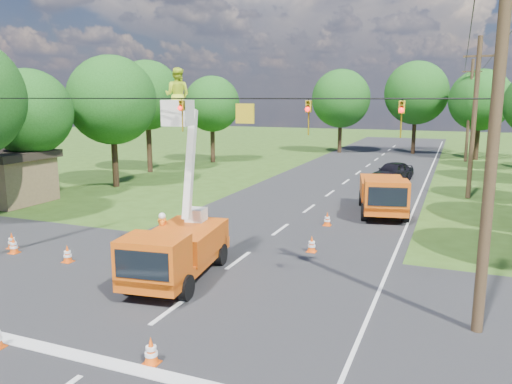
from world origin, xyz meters
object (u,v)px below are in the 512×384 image
at_px(traffic_cone_5, 14,245).
at_px(traffic_cone_4, 67,254).
at_px(tree_left_f, 212,104).
at_px(traffic_cone_7, 400,207).
at_px(shed, 2,176).
at_px(bucket_truck, 177,236).
at_px(second_truck, 383,194).
at_px(pole_right_mid, 474,117).
at_px(ground_worker, 163,243).
at_px(tree_far_a, 341,99).
at_px(traffic_cone_3, 327,219).
at_px(traffic_cone_6, 12,241).
at_px(tree_far_c, 480,100).
at_px(pole_right_near, 493,146).
at_px(traffic_cone_2, 312,244).
at_px(tree_left_e, 147,95).
at_px(traffic_cone_1, 151,351).
at_px(tree_left_c, 29,112).
at_px(tree_far_b, 416,93).
at_px(pole_right_far, 469,110).
at_px(tree_left_d, 112,100).
at_px(distant_car, 392,172).

bearing_deg(traffic_cone_5, traffic_cone_4, -1.23).
bearing_deg(tree_left_f, traffic_cone_7, -39.13).
height_order(traffic_cone_5, shed, shed).
xyz_separation_m(bucket_truck, traffic_cone_5, (-7.79, 0.06, -1.25)).
height_order(second_truck, pole_right_mid, pole_right_mid).
bearing_deg(tree_left_f, ground_worker, -66.47).
height_order(pole_right_mid, tree_far_a, pole_right_mid).
xyz_separation_m(traffic_cone_3, traffic_cone_6, (-11.45, -8.76, 0.00)).
bearing_deg(tree_far_c, tree_far_a, 176.05).
distance_m(traffic_cone_5, pole_right_near, 18.09).
height_order(bucket_truck, traffic_cone_2, bucket_truck).
height_order(pole_right_near, tree_left_e, pole_right_near).
xyz_separation_m(traffic_cone_3, tree_left_f, (-16.69, 20.34, 5.33)).
bearing_deg(tree_left_f, traffic_cone_1, -65.32).
height_order(traffic_cone_1, traffic_cone_3, same).
bearing_deg(traffic_cone_4, bucket_truck, 0.01).
distance_m(tree_left_c, tree_left_f, 21.07).
bearing_deg(traffic_cone_2, traffic_cone_3, 95.87).
height_order(traffic_cone_5, tree_far_c, tree_far_c).
xyz_separation_m(ground_worker, tree_far_b, (5.25, 43.82, 5.80)).
xyz_separation_m(pole_right_far, tree_left_e, (-25.30, -18.00, 1.38)).
bearing_deg(traffic_cone_5, tree_left_e, 110.01).
bearing_deg(traffic_cone_6, tree_left_f, 100.20).
distance_m(bucket_truck, traffic_cone_5, 7.89).
distance_m(traffic_cone_3, tree_left_f, 26.84).
distance_m(pole_right_far, tree_far_b, 7.63).
relative_size(traffic_cone_4, tree_left_d, 0.08).
height_order(distant_car, tree_left_c, tree_left_c).
bearing_deg(traffic_cone_5, second_truck, 44.53).
distance_m(traffic_cone_2, traffic_cone_5, 12.26).
xyz_separation_m(tree_left_c, tree_left_d, (1.50, 6.00, 0.69)).
bearing_deg(tree_left_e, traffic_cone_6, -71.07).
height_order(traffic_cone_4, pole_right_mid, pole_right_mid).
xyz_separation_m(traffic_cone_7, shed, (-22.96, -5.92, 1.26)).
bearing_deg(tree_left_d, tree_far_c, 47.78).
xyz_separation_m(tree_left_d, tree_left_f, (0.20, 15.00, -0.44)).
height_order(bucket_truck, pole_right_near, pole_right_near).
bearing_deg(tree_left_f, tree_left_c, -94.63).
distance_m(traffic_cone_2, shed, 20.58).
relative_size(traffic_cone_3, shed, 0.13).
bearing_deg(tree_far_c, pole_right_near, -91.36).
xyz_separation_m(distant_car, traffic_cone_1, (-2.01, -29.52, -0.40)).
bearing_deg(pole_right_mid, second_truck, -123.18).
distance_m(bucket_truck, pole_right_mid, 22.16).
bearing_deg(traffic_cone_3, traffic_cone_7, 54.18).
bearing_deg(tree_far_a, tree_far_c, -3.95).
xyz_separation_m(traffic_cone_4, traffic_cone_6, (-3.48, 0.54, 0.00)).
distance_m(traffic_cone_5, traffic_cone_6, 0.78).
height_order(distant_car, tree_far_a, tree_far_a).
xyz_separation_m(traffic_cone_1, tree_left_d, (-16.20, 19.81, 5.77)).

